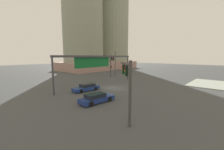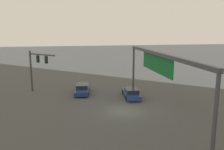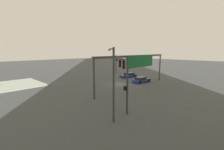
% 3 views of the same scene
% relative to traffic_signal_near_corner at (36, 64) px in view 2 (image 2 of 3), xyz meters
% --- Properties ---
extents(ground_plane, '(194.06, 194.06, 0.00)m').
position_rel_traffic_signal_near_corner_xyz_m(ground_plane, '(9.49, 9.82, -3.80)').
color(ground_plane, '#404344').
extents(traffic_signal_near_corner, '(3.40, 3.59, 5.57)m').
position_rel_traffic_signal_near_corner_xyz_m(traffic_signal_near_corner, '(0.00, 0.00, 0.00)').
color(traffic_signal_near_corner, '#3F3D3C').
rests_on(traffic_signal_near_corner, ground).
extents(overhead_sign_gantry, '(19.93, 0.43, 6.06)m').
position_rel_traffic_signal_near_corner_xyz_m(overhead_sign_gantry, '(9.03, 13.56, 1.20)').
color(overhead_sign_gantry, '#3B3D44').
rests_on(overhead_sign_gantry, ground).
extents(sedan_car_approaching, '(4.83, 2.24, 1.21)m').
position_rel_traffic_signal_near_corner_xyz_m(sedan_car_approaching, '(1.60, 5.91, -3.23)').
color(sedan_car_approaching, navy).
rests_on(sedan_car_approaching, ground).
extents(sedan_car_waiting_far, '(4.77, 2.10, 1.21)m').
position_rel_traffic_signal_near_corner_xyz_m(sedan_car_waiting_far, '(4.70, 11.82, -3.23)').
color(sedan_car_waiting_far, navy).
rests_on(sedan_car_waiting_far, ground).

